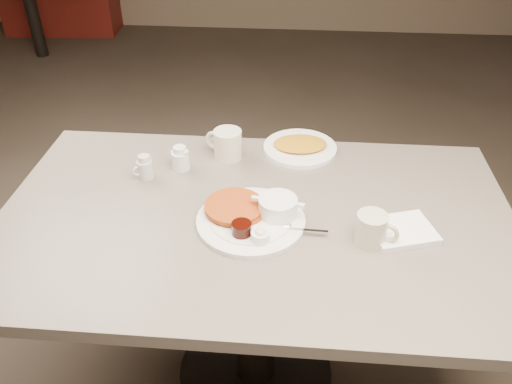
# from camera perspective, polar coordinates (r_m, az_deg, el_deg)

# --- Properties ---
(diner_table) EXTENTS (1.50, 0.90, 0.75)m
(diner_table) POSITION_cam_1_polar(r_m,az_deg,el_deg) (1.60, -0.06, -7.43)
(diner_table) COLOR slate
(diner_table) RESTS_ON ground
(main_plate) EXTENTS (0.40, 0.36, 0.07)m
(main_plate) POSITION_cam_1_polar(r_m,az_deg,el_deg) (1.45, -0.26, -2.57)
(main_plate) COLOR white
(main_plate) RESTS_ON diner_table
(coffee_mug_near) EXTENTS (0.13, 0.10, 0.09)m
(coffee_mug_near) POSITION_cam_1_polar(r_m,az_deg,el_deg) (1.40, 12.75, -3.99)
(coffee_mug_near) COLOR beige
(coffee_mug_near) RESTS_ON diner_table
(napkin) EXTENTS (0.20, 0.18, 0.02)m
(napkin) POSITION_cam_1_polar(r_m,az_deg,el_deg) (1.48, 15.86, -4.16)
(napkin) COLOR white
(napkin) RESTS_ON diner_table
(coffee_mug_far) EXTENTS (0.15, 0.13, 0.10)m
(coffee_mug_far) POSITION_cam_1_polar(r_m,az_deg,el_deg) (1.73, -3.25, 5.33)
(coffee_mug_far) COLOR silver
(coffee_mug_far) RESTS_ON diner_table
(creamer_left) EXTENTS (0.07, 0.07, 0.08)m
(creamer_left) POSITION_cam_1_polar(r_m,az_deg,el_deg) (1.67, -12.24, 2.65)
(creamer_left) COLOR silver
(creamer_left) RESTS_ON diner_table
(creamer_right) EXTENTS (0.08, 0.06, 0.08)m
(creamer_right) POSITION_cam_1_polar(r_m,az_deg,el_deg) (1.70, -8.41, 3.71)
(creamer_right) COLOR white
(creamer_right) RESTS_ON diner_table
(hash_plate) EXTENTS (0.28, 0.28, 0.04)m
(hash_plate) POSITION_cam_1_polar(r_m,az_deg,el_deg) (1.79, 4.91, 5.04)
(hash_plate) COLOR white
(hash_plate) RESTS_ON diner_table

